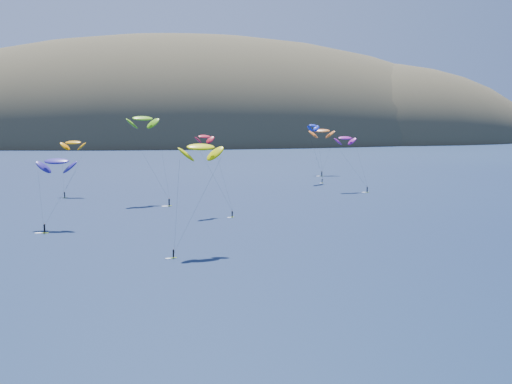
{
  "coord_description": "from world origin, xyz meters",
  "views": [
    {
      "loc": [
        -39.92,
        -71.49,
        26.75
      ],
      "look_at": [
        -10.55,
        80.0,
        9.0
      ],
      "focal_mm": 50.0,
      "sensor_mm": 36.0,
      "label": 1
    }
  ],
  "objects": [
    {
      "name": "island",
      "position": [
        39.4,
        562.36,
        -10.74
      ],
      "size": [
        730.0,
        300.0,
        210.0
      ],
      "color": "#3D3526",
      "rests_on": "ground"
    },
    {
      "name": "kitesurfer_2",
      "position": [
        -24.46,
        63.55,
        19.75
      ],
      "size": [
        11.47,
        10.98,
        22.23
      ],
      "rotation": [
        0.0,
        0.0,
        0.32
      ],
      "color": "#9CCD16",
      "rests_on": "ground"
    },
    {
      "name": "kitesurfer_11",
      "position": [
        43.98,
        216.5,
        18.17
      ],
      "size": [
        11.16,
        13.85,
        21.07
      ],
      "rotation": [
        0.0,
        0.0,
        -0.27
      ],
      "color": "#9CCD16",
      "rests_on": "ground"
    },
    {
      "name": "kitesurfer_3",
      "position": [
        -32.73,
        139.12,
        24.32
      ],
      "size": [
        12.84,
        16.41,
        27.13
      ],
      "rotation": [
        0.0,
        0.0,
        0.44
      ],
      "color": "#9CCD16",
      "rests_on": "ground"
    },
    {
      "name": "ground",
      "position": [
        0.0,
        0.0,
        0.0
      ],
      "size": [
        2800.0,
        2800.0,
        0.0
      ],
      "primitive_type": "plane",
      "color": "black",
      "rests_on": "ground"
    },
    {
      "name": "kitesurfer_10",
      "position": [
        -53.85,
        97.2,
        15.07
      ],
      "size": [
        9.77,
        12.82,
        17.62
      ],
      "rotation": [
        0.0,
        0.0,
        -0.27
      ],
      "color": "#9CCD16",
      "rests_on": "ground"
    },
    {
      "name": "kitesurfer_6",
      "position": [
        34.54,
        156.23,
        17.48
      ],
      "size": [
        10.12,
        10.07,
        19.65
      ],
      "rotation": [
        0.0,
        0.0,
        0.15
      ],
      "color": "#9CCD16",
      "rests_on": "ground"
    },
    {
      "name": "kitesurfer_1",
      "position": [
        -53.8,
        159.86,
        16.57
      ],
      "size": [
        8.81,
        11.29,
        18.85
      ],
      "rotation": [
        0.0,
        0.0,
        -0.37
      ],
      "color": "#9CCD16",
      "rests_on": "ground"
    },
    {
      "name": "kitesurfer_4",
      "position": [
        31.45,
        185.02,
        21.04
      ],
      "size": [
        7.46,
        8.9,
        23.13
      ],
      "rotation": [
        0.0,
        0.0,
        0.82
      ],
      "color": "#9CCD16",
      "rests_on": "ground"
    },
    {
      "name": "kitesurfer_9",
      "position": [
        -18.04,
        111.03,
        19.93
      ],
      "size": [
        9.84,
        11.11,
        21.71
      ],
      "rotation": [
        0.0,
        0.0,
        0.64
      ],
      "color": "#9CCD16",
      "rests_on": "ground"
    }
  ]
}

